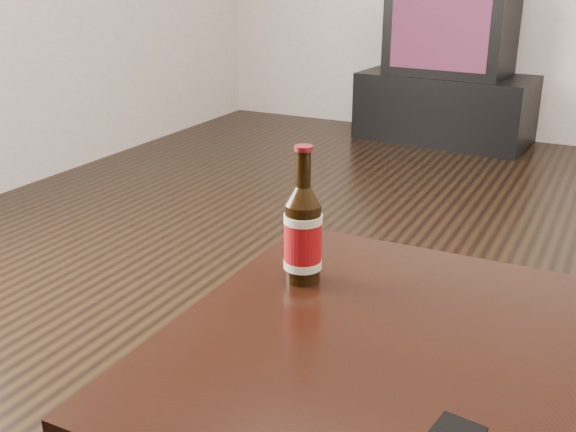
% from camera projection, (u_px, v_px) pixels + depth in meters
% --- Properties ---
extents(tv_stand, '(1.05, 0.58, 0.41)m').
position_uv_depth(tv_stand, '(445.00, 108.00, 4.12)').
color(tv_stand, black).
rests_on(tv_stand, floor).
extents(tv, '(0.72, 0.48, 0.52)m').
position_uv_depth(tv, '(451.00, 30.00, 3.96)').
color(tv, black).
rests_on(tv, tv_stand).
extents(beer_bottle, '(0.08, 0.08, 0.25)m').
position_uv_depth(beer_bottle, '(303.00, 235.00, 1.20)').
color(beer_bottle, black).
rests_on(beer_bottle, coffee_table).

